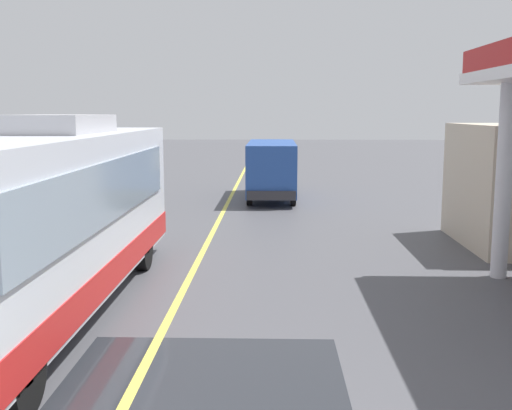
# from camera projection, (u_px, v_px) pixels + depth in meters

# --- Properties ---
(ground) EXTENTS (120.00, 120.00, 0.00)m
(ground) POSITION_uv_depth(u_px,v_px,m) (226.00, 207.00, 24.52)
(ground) COLOR #4C4C51
(lane_divider_stripe) EXTENTS (0.16, 50.00, 0.01)m
(lane_divider_stripe) POSITION_uv_depth(u_px,v_px,m) (213.00, 231.00, 19.57)
(lane_divider_stripe) COLOR #D8CC4C
(lane_divider_stripe) RESTS_ON ground
(coach_bus_main) EXTENTS (2.60, 11.04, 3.69)m
(coach_bus_main) POSITION_uv_depth(u_px,v_px,m) (44.00, 223.00, 11.35)
(coach_bus_main) COLOR silver
(coach_bus_main) RESTS_ON ground
(minibus_opposing_lane) EXTENTS (2.04, 6.13, 2.44)m
(minibus_opposing_lane) POSITION_uv_depth(u_px,v_px,m) (272.00, 165.00, 26.72)
(minibus_opposing_lane) COLOR #264C9E
(minibus_opposing_lane) RESTS_ON ground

